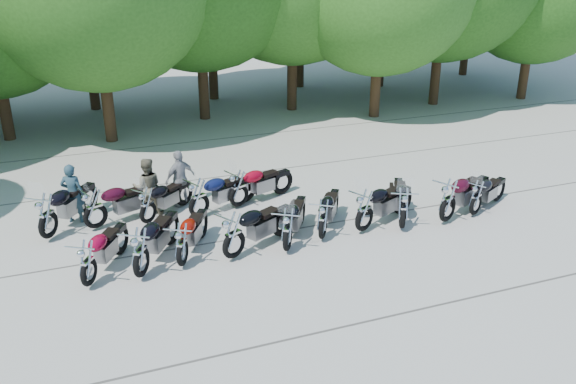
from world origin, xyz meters
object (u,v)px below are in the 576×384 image
object	(u,v)px
motorcycle_6	(365,209)
rider_1	(147,187)
motorcycle_0	(87,262)
motorcycle_9	(476,197)
motorcycle_14	(239,187)
motorcycle_8	(448,199)
motorcycle_11	(94,207)
motorcycle_3	(233,234)
motorcycle_7	(403,207)
motorcycle_5	(323,218)
motorcycle_10	(47,215)
motorcycle_1	(140,251)
motorcycle_4	(288,228)
rider_2	(180,179)
rider_0	(73,193)
motorcycle_2	(182,243)
motorcycle_13	(199,197)
motorcycle_12	(147,204)

from	to	relation	value
motorcycle_6	rider_1	xyz separation A→B (m)	(-5.09, 3.17, 0.16)
motorcycle_0	motorcycle_9	bearing A→B (deg)	-148.63
motorcycle_14	rider_1	xyz separation A→B (m)	(-2.48, 0.47, 0.19)
motorcycle_8	motorcycle_11	bearing A→B (deg)	46.23
motorcycle_3	motorcycle_11	distance (m)	4.13
motorcycle_7	motorcycle_11	world-z (taller)	motorcycle_11
motorcycle_5	motorcycle_10	world-z (taller)	motorcycle_10
motorcycle_1	motorcycle_4	world-z (taller)	motorcycle_1
motorcycle_0	rider_2	bearing A→B (deg)	-96.14
motorcycle_0	motorcycle_4	bearing A→B (deg)	-149.44
motorcycle_1	motorcycle_8	world-z (taller)	motorcycle_8
motorcycle_11	rider_1	xyz separation A→B (m)	(1.46, 0.52, 0.17)
motorcycle_0	motorcycle_3	world-z (taller)	motorcycle_3
rider_0	motorcycle_8	bearing A→B (deg)	-179.70
motorcycle_2	motorcycle_5	world-z (taller)	motorcycle_2
motorcycle_5	motorcycle_14	bearing A→B (deg)	-27.12
motorcycle_3	motorcycle_8	xyz separation A→B (m)	(5.97, -0.05, 0.02)
motorcycle_0	motorcycle_2	world-z (taller)	motorcycle_0
motorcycle_3	motorcycle_9	world-z (taller)	motorcycle_3
motorcycle_8	motorcycle_13	xyz separation A→B (m)	(-6.20, 2.67, -0.05)
rider_0	motorcycle_9	bearing A→B (deg)	-177.24
motorcycle_1	motorcycle_14	world-z (taller)	motorcycle_1
motorcycle_8	rider_0	distance (m)	10.11
motorcycle_6	rider_0	world-z (taller)	rider_0
motorcycle_12	rider_0	distance (m)	2.06
motorcycle_5	motorcycle_2	bearing A→B (deg)	37.03
motorcycle_0	rider_0	distance (m)	3.71
motorcycle_2	motorcycle_9	world-z (taller)	motorcycle_2
motorcycle_1	motorcycle_5	xyz separation A→B (m)	(4.61, 0.31, -0.08)
motorcycle_1	motorcycle_7	xyz separation A→B (m)	(6.82, 0.13, -0.04)
motorcycle_9	rider_0	size ratio (longest dim) A/B	1.26
motorcycle_2	motorcycle_13	bearing A→B (deg)	-81.90
motorcycle_0	motorcycle_5	size ratio (longest dim) A/B	1.02
motorcycle_1	rider_2	size ratio (longest dim) A/B	1.47
motorcycle_8	rider_1	size ratio (longest dim) A/B	1.52
motorcycle_1	motorcycle_2	world-z (taller)	motorcycle_1
motorcycle_0	motorcycle_14	world-z (taller)	motorcycle_14
motorcycle_13	rider_0	xyz separation A→B (m)	(-3.21, 1.02, 0.17)
motorcycle_12	rider_1	size ratio (longest dim) A/B	1.28
motorcycle_13	motorcycle_7	bearing A→B (deg)	-141.61
motorcycle_0	motorcycle_3	xyz separation A→B (m)	(3.33, 0.07, 0.06)
motorcycle_2	motorcycle_11	size ratio (longest dim) A/B	0.94
motorcycle_5	motorcycle_6	bearing A→B (deg)	-144.56
motorcycle_13	rider_1	xyz separation A→B (m)	(-1.25, 0.78, 0.17)
motorcycle_1	rider_1	distance (m)	3.56
rider_2	motorcycle_2	bearing A→B (deg)	54.51
motorcycle_0	motorcycle_14	size ratio (longest dim) A/B	0.99
motorcycle_11	rider_0	xyz separation A→B (m)	(-0.49, 0.76, 0.17)
motorcycle_12	motorcycle_9	bearing A→B (deg)	-146.92
motorcycle_1	motorcycle_7	bearing A→B (deg)	-146.66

